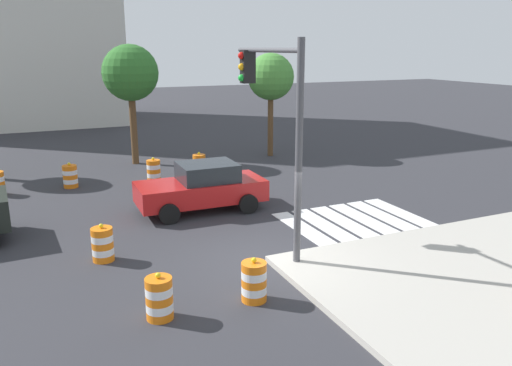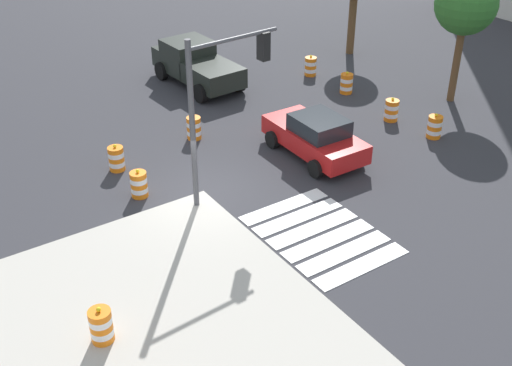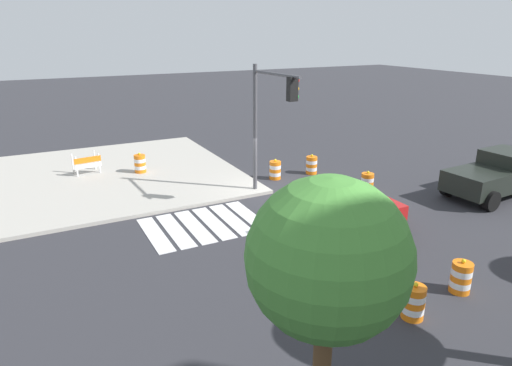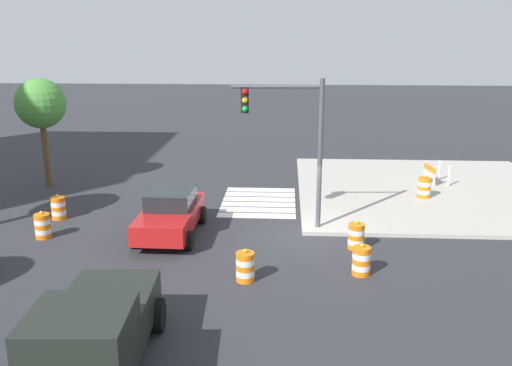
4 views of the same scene
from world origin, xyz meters
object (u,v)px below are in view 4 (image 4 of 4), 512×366
Objects in this scene: construction_barricade at (433,172)px; street_tree_streetside_near at (41,104)px; traffic_barrel_crosswalk_end at (245,267)px; traffic_barrel_far_curb at (43,226)px; sports_car at (170,213)px; traffic_barrel_lane_center at (58,208)px; traffic_light_pole at (289,128)px; traffic_barrel_opposite_curb at (356,236)px; traffic_barrel_on_sidewalk at (424,187)px; traffic_barrel_median_near at (361,261)px; pickup_truck at (90,340)px.

construction_barricade is 0.26× the size of street_tree_streetside_near.
traffic_barrel_crosswalk_end is 8.19m from traffic_barrel_far_curb.
street_tree_streetside_near reaches higher than sports_car.
traffic_light_pole is at bearing -95.14° from traffic_barrel_lane_center.
traffic_barrel_far_curb is 0.19× the size of traffic_light_pole.
construction_barricade is (5.69, -16.09, 0.27)m from traffic_barrel_lane_center.
traffic_barrel_far_curb is 1.00× the size of traffic_barrel_opposite_curb.
construction_barricade is at bearing -70.51° from traffic_barrel_lane_center.
traffic_barrel_on_sidewalk is 2.59m from construction_barricade.
street_tree_streetside_near reaches higher than traffic_barrel_far_curb.
traffic_light_pole is at bearing 31.17° from traffic_barrel_median_near.
traffic_light_pole is at bearing 124.45° from traffic_barrel_on_sidewalk.
traffic_barrel_far_curb is (8.12, 4.70, -0.52)m from pickup_truck.
traffic_barrel_crosswalk_end is 11.17m from traffic_barrel_on_sidewalk.
pickup_truck is (-8.75, -0.17, 0.16)m from sports_car.
traffic_barrel_median_near is 1.00× the size of traffic_barrel_far_curb.
street_tree_streetside_near is (5.44, 11.55, 0.05)m from traffic_light_pole.
pickup_truck is 16.83m from street_tree_streetside_near.
traffic_barrel_far_curb is 0.20× the size of street_tree_streetside_near.
traffic_barrel_lane_center is 15.48m from traffic_barrel_on_sidewalk.
traffic_barrel_on_sidewalk reaches higher than traffic_barrel_lane_center.
traffic_barrel_median_near is at bearing -48.48° from pickup_truck.
construction_barricade reaches higher than traffic_barrel_opposite_curb.
construction_barricade is at bearing -21.95° from traffic_barrel_on_sidewalk.
construction_barricade is (10.24, -4.72, 0.27)m from traffic_barrel_median_near.
street_tree_streetside_near reaches higher than traffic_barrel_lane_center.
traffic_barrel_lane_center is (1.44, 4.82, -0.36)m from sports_car.
traffic_barrel_median_near and traffic_barrel_lane_center have the same top height.
traffic_light_pole is (1.26, -8.83, 3.46)m from traffic_barrel_far_curb.
traffic_barrel_lane_center and traffic_barrel_opposite_curb have the same top height.
traffic_barrel_far_curb is at bearing 67.70° from traffic_barrel_crosswalk_end.
traffic_barrel_median_near is 8.69m from traffic_barrel_on_sidewalk.
pickup_truck is 10.10m from traffic_barrel_opposite_curb.
traffic_barrel_on_sidewalk is at bearing -70.08° from traffic_barrel_far_curb.
traffic_barrel_crosswalk_end is 1.00× the size of traffic_barrel_lane_center.
sports_car is at bearing -106.62° from traffic_barrel_lane_center.
street_tree_streetside_near is at bearing 63.00° from traffic_barrel_opposite_curb.
sports_car reaches higher than traffic_barrel_crosswalk_end.
traffic_barrel_opposite_curb is at bearing -52.95° from traffic_barrel_crosswalk_end.
traffic_barrel_opposite_curb is 9.38m from construction_barricade.
sports_car is 4.24× the size of traffic_barrel_on_sidewalk.
pickup_truck is 5.15× the size of traffic_barrel_crosswalk_end.
traffic_barrel_median_near is 1.00× the size of traffic_barrel_lane_center.
sports_car is 0.84× the size of street_tree_streetside_near.
construction_barricade is (2.40, -0.97, 0.12)m from traffic_barrel_on_sidewalk.
traffic_barrel_crosswalk_end is at bearing 142.89° from construction_barricade.
traffic_barrel_far_curb is 1.00× the size of traffic_barrel_lane_center.
construction_barricade is at bearing -86.67° from street_tree_streetside_near.
pickup_truck reaches higher than traffic_barrel_opposite_curb.
traffic_barrel_on_sidewalk reaches higher than traffic_barrel_median_near.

